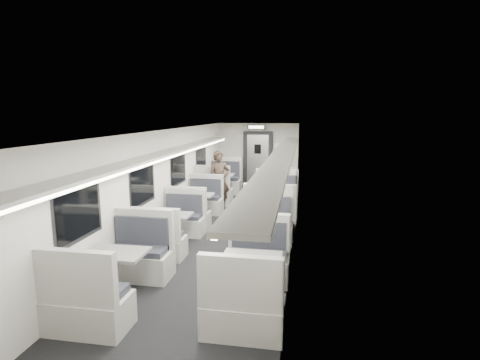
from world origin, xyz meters
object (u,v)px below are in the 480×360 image
at_px(booth_right_c, 265,238).
at_px(booth_right_d, 251,280).
at_px(vestibule_door, 258,160).
at_px(booth_left_b, 197,207).
at_px(passenger, 219,180).
at_px(booth_right_a, 279,194).
at_px(exit_sign, 256,127).
at_px(booth_left_c, 173,229).
at_px(booth_left_d, 117,275).
at_px(booth_left_a, 219,186).
at_px(booth_right_b, 274,209).

distance_m(booth_right_c, booth_right_d, 1.90).
height_order(booth_right_c, vestibule_door, vestibule_door).
height_order(booth_left_b, booth_right_d, booth_right_d).
relative_size(booth_left_b, passenger, 1.18).
height_order(booth_right_a, booth_right_c, booth_right_c).
bearing_deg(vestibule_door, exit_sign, -90.00).
distance_m(booth_left_c, vestibule_door, 6.75).
height_order(booth_left_b, exit_sign, exit_sign).
xyz_separation_m(booth_left_c, booth_right_c, (2.00, -0.29, 0.03)).
bearing_deg(booth_left_d, exit_sign, 83.34).
bearing_deg(booth_left_b, booth_left_d, -90.00).
bearing_deg(passenger, booth_right_a, 3.02).
height_order(booth_left_a, booth_left_b, booth_left_a).
relative_size(booth_left_a, booth_right_d, 1.11).
height_order(booth_right_c, booth_right_d, booth_right_c).
distance_m(booth_left_c, booth_right_d, 2.97).
bearing_deg(booth_left_b, vestibule_door, 78.12).
bearing_deg(exit_sign, booth_right_b, -77.12).
relative_size(booth_right_c, booth_right_d, 1.00).
distance_m(booth_left_b, booth_right_d, 4.54).
relative_size(booth_left_b, booth_left_c, 1.03).
height_order(booth_left_b, vestibule_door, vestibule_door).
xyz_separation_m(booth_right_b, booth_right_d, (0.00, -3.97, -0.04)).
distance_m(booth_right_b, booth_right_d, 3.97).
height_order(booth_left_d, exit_sign, exit_sign).
bearing_deg(booth_right_a, booth_right_c, -90.00).
bearing_deg(vestibule_door, booth_left_d, -96.31).
xyz_separation_m(booth_right_c, booth_right_d, (0.00, -1.90, -0.00)).
xyz_separation_m(booth_left_a, booth_right_d, (2.00, -6.64, -0.04)).
xyz_separation_m(booth_left_d, vestibule_door, (1.00, 9.05, 0.65)).
xyz_separation_m(booth_left_a, booth_right_c, (2.00, -4.74, -0.04)).
bearing_deg(booth_right_c, booth_right_d, -90.00).
bearing_deg(booth_right_c, vestibule_door, 98.22).
distance_m(booth_right_b, exit_sign, 4.86).
relative_size(booth_left_d, booth_right_c, 1.03).
height_order(booth_left_a, booth_right_b, booth_right_b).
height_order(booth_right_a, booth_right_d, booth_right_d).
bearing_deg(booth_left_a, vestibule_door, 65.44).
bearing_deg(booth_right_d, booth_left_b, 116.16).
bearing_deg(booth_left_b, booth_right_a, 44.54).
distance_m(booth_right_a, booth_right_b, 2.08).
bearing_deg(exit_sign, passenger, -103.08).
bearing_deg(booth_right_d, booth_right_a, 90.00).
height_order(booth_right_b, passenger, passenger).
bearing_deg(booth_right_b, exit_sign, 102.88).
bearing_deg(booth_right_b, booth_right_c, -90.00).
distance_m(booth_left_a, booth_right_d, 6.93).
xyz_separation_m(booth_left_b, booth_right_b, (2.00, -0.11, 0.06)).
height_order(booth_right_d, passenger, passenger).
distance_m(booth_right_c, passenger, 3.87).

